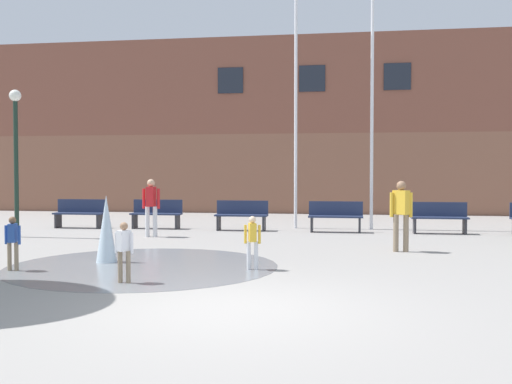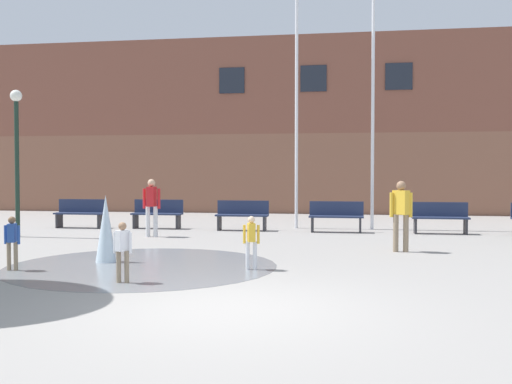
# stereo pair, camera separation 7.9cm
# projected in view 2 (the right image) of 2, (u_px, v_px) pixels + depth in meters

# --- Properties ---
(ground_plane) EXTENTS (100.00, 100.00, 0.00)m
(ground_plane) POSITION_uv_depth(u_px,v_px,m) (228.00, 309.00, 7.85)
(ground_plane) COLOR gray
(library_building) EXTENTS (36.00, 6.05, 7.59)m
(library_building) POSITION_uv_depth(u_px,v_px,m) (317.00, 129.00, 28.17)
(library_building) COLOR brown
(library_building) RESTS_ON ground
(splash_fountain) EXTENTS (5.13, 5.13, 1.33)m
(splash_fountain) POSITION_uv_depth(u_px,v_px,m) (123.00, 246.00, 11.63)
(splash_fountain) COLOR gray
(splash_fountain) RESTS_ON ground
(park_bench_far_left) EXTENTS (1.60, 0.44, 0.91)m
(park_bench_far_left) POSITION_uv_depth(u_px,v_px,m) (81.00, 213.00, 19.08)
(park_bench_far_left) COLOR #28282D
(park_bench_far_left) RESTS_ON ground
(park_bench_left_of_flagpoles) EXTENTS (1.60, 0.44, 0.91)m
(park_bench_left_of_flagpoles) POSITION_uv_depth(u_px,v_px,m) (157.00, 213.00, 18.87)
(park_bench_left_of_flagpoles) COLOR #28282D
(park_bench_left_of_flagpoles) RESTS_ON ground
(park_bench_center) EXTENTS (1.60, 0.44, 0.91)m
(park_bench_center) POSITION_uv_depth(u_px,v_px,m) (242.00, 215.00, 18.24)
(park_bench_center) COLOR #28282D
(park_bench_center) RESTS_ON ground
(park_bench_under_right_flagpole) EXTENTS (1.60, 0.44, 0.91)m
(park_bench_under_right_flagpole) POSITION_uv_depth(u_px,v_px,m) (336.00, 216.00, 17.71)
(park_bench_under_right_flagpole) COLOR #28282D
(park_bench_under_right_flagpole) RESTS_ON ground
(park_bench_near_trashcan) EXTENTS (1.60, 0.44, 0.91)m
(park_bench_near_trashcan) POSITION_uv_depth(u_px,v_px,m) (440.00, 217.00, 17.27)
(park_bench_near_trashcan) COLOR #28282D
(park_bench_near_trashcan) RESTS_ON ground
(adult_in_red) EXTENTS (0.50, 0.34, 1.59)m
(adult_in_red) POSITION_uv_depth(u_px,v_px,m) (152.00, 203.00, 16.45)
(adult_in_red) COLOR silver
(adult_in_red) RESTS_ON ground
(child_in_fountain) EXTENTS (0.31, 0.24, 0.99)m
(child_in_fountain) POSITION_uv_depth(u_px,v_px,m) (251.00, 238.00, 10.92)
(child_in_fountain) COLOR silver
(child_in_fountain) RESTS_ON ground
(child_with_pink_shirt) EXTENTS (0.31, 0.24, 0.99)m
(child_with_pink_shirt) POSITION_uv_depth(u_px,v_px,m) (12.00, 239.00, 10.84)
(child_with_pink_shirt) COLOR #89755B
(child_with_pink_shirt) RESTS_ON ground
(teen_by_trashcan) EXTENTS (0.50, 0.37, 1.59)m
(teen_by_trashcan) POSITION_uv_depth(u_px,v_px,m) (401.00, 210.00, 13.36)
(teen_by_trashcan) COLOR #89755B
(teen_by_trashcan) RESTS_ON ground
(child_running) EXTENTS (0.31, 0.24, 0.99)m
(child_running) POSITION_uv_depth(u_px,v_px,m) (123.00, 247.00, 9.63)
(child_running) COLOR #89755B
(child_running) RESTS_ON ground
(flagpole_left) EXTENTS (0.80, 0.10, 8.83)m
(flagpole_left) POSITION_uv_depth(u_px,v_px,m) (297.00, 81.00, 18.84)
(flagpole_left) COLOR silver
(flagpole_left) RESTS_ON ground
(flagpole_right) EXTENTS (0.80, 0.10, 9.05)m
(flagpole_right) POSITION_uv_depth(u_px,v_px,m) (374.00, 75.00, 18.47)
(flagpole_right) COLOR silver
(flagpole_right) RESTS_ON ground
(lamp_post_left_lane) EXTENTS (0.32, 0.32, 4.03)m
(lamp_post_left_lane) POSITION_uv_depth(u_px,v_px,m) (17.00, 142.00, 16.37)
(lamp_post_left_lane) COLOR #192D23
(lamp_post_left_lane) RESTS_ON ground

